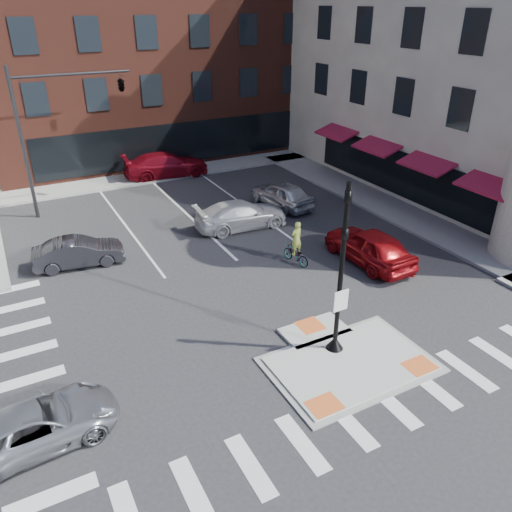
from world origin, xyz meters
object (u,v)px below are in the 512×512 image
white_pickup (241,215)px  red_sedan (369,246)px  bg_car_red (166,165)px  cyclist (296,249)px  bg_car_dark (79,252)px  bg_car_silver (282,194)px  silver_suv (36,425)px

white_pickup → red_sedan: bearing=-148.3°
bg_car_red → cyclist: bearing=-171.9°
bg_car_dark → red_sedan: bearing=-109.2°
white_pickup → bg_car_silver: (3.47, 1.66, 0.02)m
white_pickup → bg_car_silver: size_ratio=1.14×
silver_suv → red_sedan: size_ratio=0.91×
white_pickup → bg_car_dark: white_pickup is taller
bg_car_dark → bg_car_silver: bg_car_silver is taller
bg_car_red → cyclist: cyclist is taller
bg_car_dark → bg_car_silver: size_ratio=0.91×
bg_car_dark → bg_car_silver: 12.05m
white_pickup → bg_car_red: (-0.64, 10.16, 0.11)m
silver_suv → red_sedan: red_sedan is taller
red_sedan → bg_car_red: 16.94m
white_pickup → bg_car_silver: 3.84m
silver_suv → red_sedan: (14.78, 4.09, 0.21)m
bg_car_dark → bg_car_silver: bearing=-72.8°
bg_car_silver → bg_car_red: size_ratio=0.77×
bg_car_red → bg_car_silver: bearing=-150.0°
silver_suv → bg_car_red: bg_car_red is taller
bg_car_silver → bg_car_red: (-4.10, 8.50, 0.08)m
bg_car_silver → bg_car_red: bg_car_red is taller
white_pickup → bg_car_silver: bearing=-60.9°
white_pickup → bg_car_dark: 8.42m
bg_car_dark → bg_car_red: 13.07m
white_pickup → bg_car_dark: (-8.41, -0.34, -0.07)m
red_sedan → bg_car_dark: red_sedan is taller
cyclist → bg_car_dark: bearing=-37.1°
bg_car_silver → silver_suv: bearing=29.7°
bg_car_dark → white_pickup: bearing=-80.1°
bg_car_red → cyclist: (1.01, -14.97, -0.13)m
white_pickup → cyclist: bearing=-172.0°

